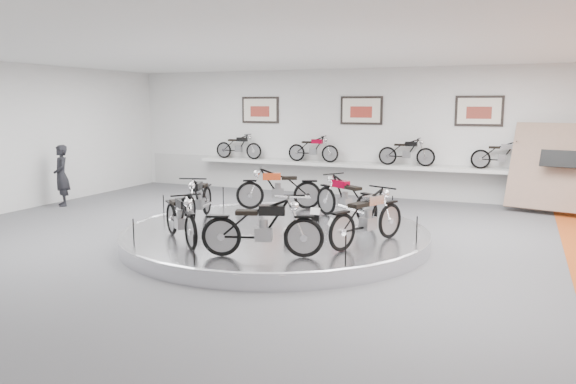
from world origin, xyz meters
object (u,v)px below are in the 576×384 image
at_px(display_platform, 275,236).
at_px(shelf, 358,165).
at_px(bike_a, 345,198).
at_px(bike_b, 279,188).
at_px(visitor, 61,176).
at_px(bike_d, 181,217).
at_px(bike_f, 367,217).
at_px(bike_c, 199,198).
at_px(bike_e, 262,227).

distance_m(display_platform, shelf, 6.46).
xyz_separation_m(bike_a, bike_b, (-1.93, 0.65, 0.01)).
bearing_deg(visitor, display_platform, 25.96).
height_order(bike_d, bike_f, bike_f).
distance_m(bike_c, bike_f, 4.09).
distance_m(bike_a, visitor, 8.50).
distance_m(display_platform, visitor, 7.61).
distance_m(shelf, bike_e, 8.53).
distance_m(bike_c, bike_e, 3.41).
bearing_deg(shelf, bike_a, -77.54).
relative_size(bike_d, visitor, 0.96).
xyz_separation_m(display_platform, bike_c, (-1.91, 0.09, 0.67)).
bearing_deg(visitor, shelf, 71.16).
xyz_separation_m(display_platform, shelf, (0.00, 6.40, 0.85)).
relative_size(bike_a, bike_b, 0.97).
height_order(bike_a, bike_d, bike_a).
xyz_separation_m(shelf, bike_b, (-0.83, -4.32, -0.17)).
bearing_deg(bike_b, display_platform, 88.20).
bearing_deg(bike_f, bike_a, 50.55).
xyz_separation_m(shelf, bike_d, (-1.19, -8.15, -0.21)).
distance_m(bike_c, bike_d, 1.98).
height_order(shelf, bike_b, bike_b).
bearing_deg(display_platform, bike_e, -71.77).
distance_m(bike_d, bike_e, 1.91).
bearing_deg(display_platform, bike_a, 52.51).
distance_m(shelf, visitor, 8.81).
bearing_deg(display_platform, shelf, 90.00).
height_order(bike_a, bike_e, bike_e).
height_order(display_platform, bike_f, bike_f).
bearing_deg(shelf, display_platform, -90.00).
bearing_deg(display_platform, bike_d, -124.21).
relative_size(bike_e, bike_f, 0.99).
relative_size(shelf, bike_a, 6.28).
height_order(bike_d, bike_e, bike_e).
height_order(bike_c, bike_d, bike_c).
distance_m(bike_c, visitor, 5.69).
relative_size(bike_b, bike_f, 1.00).
bearing_deg(shelf, bike_f, -73.04).
distance_m(shelf, bike_b, 4.40).
bearing_deg(display_platform, bike_b, 111.72).
relative_size(bike_c, bike_d, 1.05).
bearing_deg(bike_d, display_platform, 96.84).
xyz_separation_m(display_platform, bike_e, (0.69, -2.10, 0.68)).
relative_size(shelf, bike_b, 6.12).
bearing_deg(bike_f, bike_e, 160.29).
relative_size(bike_a, bike_c, 1.00).
bearing_deg(visitor, bike_a, 37.03).
xyz_separation_m(bike_b, bike_f, (2.95, -2.65, -0.00)).
bearing_deg(bike_d, bike_a, 95.33).
bearing_deg(bike_e, visitor, 136.15).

